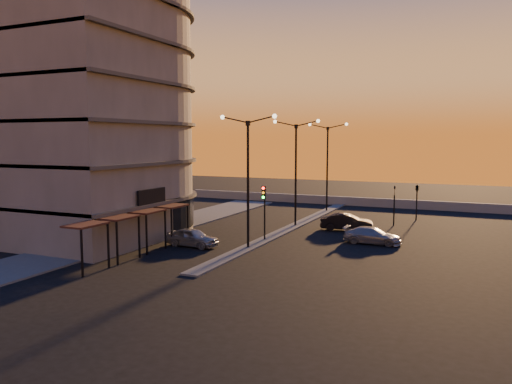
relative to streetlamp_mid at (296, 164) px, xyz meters
The scene contains 14 objects.
ground 11.46m from the streetlamp_mid, 90.00° to the right, with size 120.00×120.00×0.00m, color black.
sidewalk_west 13.30m from the streetlamp_mid, 150.26° to the right, with size 5.00×40.00×0.12m, color #4C4C49.
median 5.53m from the streetlamp_mid, 90.00° to the left, with size 1.20×36.00×0.12m, color #4C4C49.
parapet 16.91m from the streetlamp_mid, 82.87° to the left, with size 44.00×0.50×1.00m, color slate.
building 18.31m from the streetlamp_mid, 144.54° to the right, with size 14.35×17.08×25.00m.
streetlamp_near 10.00m from the streetlamp_mid, 90.00° to the right, with size 4.32×0.32×9.51m.
streetlamp_mid is the anchor object (origin of this frame).
streetlamp_far 10.00m from the streetlamp_mid, 90.00° to the left, with size 4.32×0.32×9.51m.
traffic_light_main 7.62m from the streetlamp_mid, 90.00° to the right, with size 0.28×0.44×4.25m.
signal_east_a 9.67m from the streetlamp_mid, 26.57° to the left, with size 0.13×0.16×3.60m.
signal_east_b 12.67m from the streetlamp_mid, 40.10° to the left, with size 0.42×1.99×3.60m.
car_hatchback 12.74m from the streetlamp_mid, 109.80° to the right, with size 1.59×3.96×1.35m, color #94979B.
car_sedan 6.77m from the streetlamp_mid, ahead, with size 1.54×4.40×1.45m, color black.
car_wagon 10.37m from the streetlamp_mid, 31.06° to the right, with size 1.72×4.24×1.23m, color gray.
Camera 1 is at (14.87, -31.74, 7.81)m, focal length 35.00 mm.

